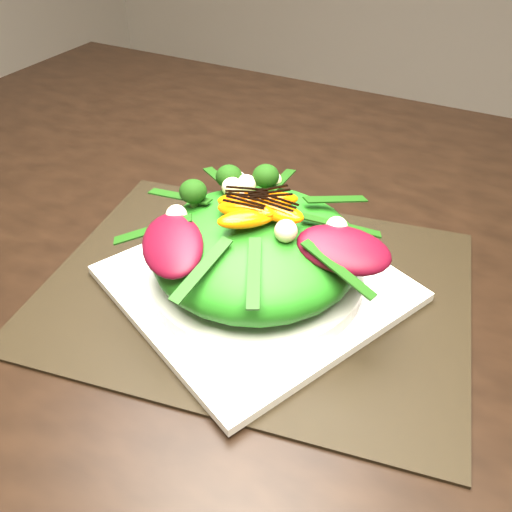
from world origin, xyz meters
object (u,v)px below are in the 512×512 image
at_px(placemat, 256,288).
at_px(lettuce_mound, 256,248).
at_px(salad_bowl, 256,274).
at_px(dining_table, 351,250).
at_px(orange_segment, 246,203).
at_px(plate_base, 256,283).

distance_m(placemat, lettuce_mound, 0.05).
xyz_separation_m(placemat, salad_bowl, (0.00, 0.00, 0.02)).
distance_m(dining_table, orange_segment, 0.19).
bearing_deg(plate_base, salad_bowl, 0.00).
xyz_separation_m(salad_bowl, orange_segment, (-0.02, 0.01, 0.08)).
bearing_deg(orange_segment, dining_table, 59.74).
relative_size(plate_base, lettuce_mound, 1.23).
relative_size(plate_base, salad_bowl, 1.17).
relative_size(dining_table, orange_segment, 27.92).
xyz_separation_m(lettuce_mound, orange_segment, (-0.02, 0.01, 0.04)).
relative_size(salad_bowl, orange_segment, 3.86).
height_order(placemat, salad_bowl, salad_bowl).
xyz_separation_m(placemat, plate_base, (0.00, 0.00, 0.01)).
distance_m(salad_bowl, orange_segment, 0.08).
relative_size(dining_table, salad_bowl, 7.23).
height_order(placemat, plate_base, plate_base).
xyz_separation_m(dining_table, salad_bowl, (-0.06, -0.14, 0.04)).
bearing_deg(salad_bowl, placemat, 180.00).
height_order(placemat, lettuce_mound, lettuce_mound).
distance_m(dining_table, placemat, 0.15).
xyz_separation_m(dining_table, orange_segment, (-0.08, -0.13, 0.12)).
bearing_deg(salad_bowl, orange_segment, 149.07).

